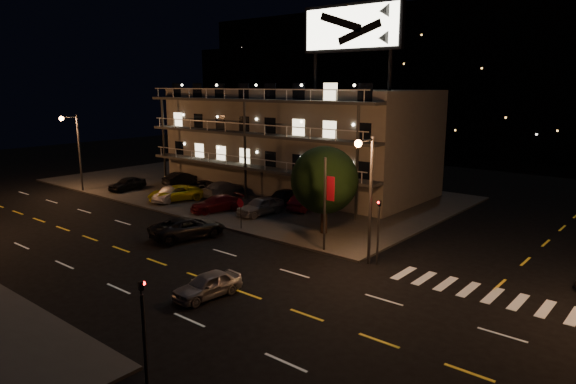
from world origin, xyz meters
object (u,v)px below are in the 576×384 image
Objects in this scene: tree at (324,182)px; lot_car_4 at (261,206)px; road_car_east at (207,285)px; road_car_west at (188,227)px; lot_car_7 at (225,189)px; lot_car_2 at (175,193)px.

tree is 8.03m from lot_car_4.
tree is 13.81m from road_car_east.
tree is 1.17× the size of road_car_west.
lot_car_7 is (-14.96, 4.08, -3.11)m from tree.
road_car_west is at bearing 123.58° from lot_car_7.
road_car_west is (7.77, -11.05, -0.13)m from lot_car_7.
road_car_east is at bearing 159.72° from road_car_west.
lot_car_2 is 23.20m from road_car_east.
lot_car_2 is 4.86m from lot_car_7.
lot_car_4 reaches higher than lot_car_7.
road_car_west is (-7.19, -6.97, -3.24)m from tree.
lot_car_2 reaches higher than road_car_east.
tree reaches higher than road_car_west.
lot_car_2 is at bearing 60.98° from lot_car_7.
lot_car_7 reaches higher than road_car_east.
lot_car_4 is at bearing -74.91° from road_car_west.
road_car_east is at bearing -50.34° from lot_car_4.
lot_car_7 reaches higher than lot_car_2.
tree reaches higher than lot_car_4.
road_car_east is 0.69× the size of road_car_west.
tree is 1.47× the size of lot_car_4.
tree reaches higher than lot_car_2.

